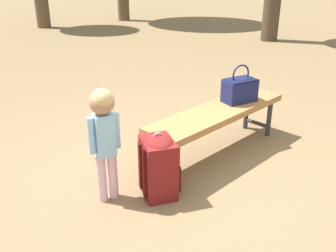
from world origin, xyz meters
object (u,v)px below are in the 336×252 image
Objects in this scene: handbag at (240,89)px; backpack_large at (159,164)px; child_standing at (104,128)px; park_bench at (218,115)px.

handbag is 0.68× the size of backpack_large.
handbag reaches higher than backpack_large.
backpack_large is (1.19, 0.08, -0.31)m from handbag.
handbag is at bearing 174.23° from child_standing.
handbag is (-0.31, 0.01, 0.18)m from park_bench.
handbag is 1.52m from child_standing.
child_standing reaches higher than backpack_large.
park_bench is 0.36m from handbag.
park_bench is 4.37× the size of handbag.
backpack_large is (0.88, 0.10, -0.13)m from park_bench.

